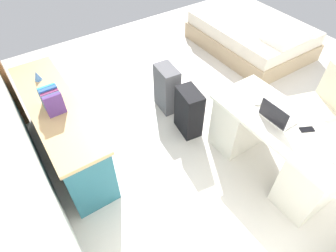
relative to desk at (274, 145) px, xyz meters
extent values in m
plane|color=beige|center=(1.03, -0.29, -0.38)|extent=(5.92, 5.92, 0.00)
cube|color=silver|center=(0.00, 0.00, 0.33)|extent=(1.45, 0.67, 0.04)
cube|color=beige|center=(-0.49, 0.00, -0.03)|extent=(0.41, 0.60, 0.68)
cube|color=beige|center=(0.49, 0.00, -0.03)|extent=(0.41, 0.60, 0.68)
cylinder|color=black|center=(0.10, -0.72, -0.36)|extent=(0.52, 0.52, 0.04)
cylinder|color=black|center=(0.10, -0.72, -0.17)|extent=(0.06, 0.06, 0.42)
cube|color=beige|center=(0.10, -0.72, 0.08)|extent=(0.58, 0.58, 0.08)
cube|color=#235B6B|center=(1.45, 1.79, -0.01)|extent=(1.76, 0.44, 0.73)
cube|color=tan|center=(1.45, 1.79, 0.37)|extent=(1.80, 0.48, 0.04)
cube|color=#1E4E5B|center=(1.05, 1.56, -0.18)|extent=(0.67, 0.01, 0.25)
cube|color=#1E4E5B|center=(1.84, 1.56, -0.18)|extent=(0.67, 0.01, 0.25)
cube|color=tan|center=(2.00, -1.69, -0.24)|extent=(1.90, 1.40, 0.28)
cube|color=silver|center=(2.00, -1.69, 0.00)|extent=(1.84, 1.34, 0.20)
cube|color=white|center=(1.33, -1.69, 0.15)|extent=(0.48, 0.68, 0.10)
cube|color=black|center=(0.97, 0.40, -0.07)|extent=(0.39, 0.27, 0.62)
cube|color=#4C4C51|center=(1.49, 0.38, -0.06)|extent=(0.38, 0.25, 0.63)
cube|color=silver|center=(0.07, 0.01, 0.35)|extent=(0.31, 0.22, 0.02)
cube|color=black|center=(0.07, 0.11, 0.45)|extent=(0.31, 0.01, 0.19)
ellipsoid|color=white|center=(0.33, 0.01, 0.36)|extent=(0.06, 0.10, 0.03)
cube|color=black|center=(-0.19, -0.10, 0.35)|extent=(0.12, 0.15, 0.01)
cylinder|color=silver|center=(-0.55, -0.01, 0.35)|extent=(0.11, 0.11, 0.01)
cube|color=#4F3074|center=(1.27, 1.79, 0.51)|extent=(0.03, 0.17, 0.23)
cube|color=#414574|center=(1.31, 1.79, 0.50)|extent=(0.03, 0.17, 0.22)
cube|color=#792C5A|center=(1.35, 1.79, 0.50)|extent=(0.04, 0.17, 0.22)
cube|color=#29539F|center=(1.39, 1.79, 0.51)|extent=(0.04, 0.17, 0.24)
cube|color=teal|center=(1.43, 1.79, 0.51)|extent=(0.03, 0.17, 0.24)
cube|color=olive|center=(1.47, 1.79, 0.50)|extent=(0.03, 0.17, 0.22)
cube|color=#3E4EAC|center=(1.51, 1.79, 0.48)|extent=(0.03, 0.17, 0.19)
cone|color=#4C7FBF|center=(1.93, 1.79, 0.45)|extent=(0.08, 0.08, 0.11)
camera|label=1|loc=(-1.00, 2.02, 2.31)|focal=30.55mm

